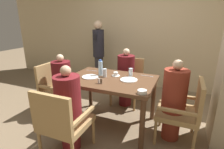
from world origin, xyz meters
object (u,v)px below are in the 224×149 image
standing_host (99,52)px  glass_tall_near (105,73)px  chair_near_corner (62,121)px  bowl_small (142,92)px  glass_tall_mid (131,72)px  diner_in_near_chair (69,108)px  teacup_with_saucer (116,74)px  diner_in_left_chair (62,84)px  chair_right_side (184,109)px  chair_far_side (128,79)px  water_bottle (100,68)px  diner_in_far_chair (126,77)px  plate_main_right (129,80)px  plate_main_left (90,77)px  chair_left_side (56,86)px  diner_in_right_chair (174,100)px

standing_host → glass_tall_near: standing_host is taller
chair_near_corner → glass_tall_near: 0.98m
bowl_small → glass_tall_mid: (-0.32, 0.58, 0.04)m
diner_in_near_chair → glass_tall_mid: diner_in_near_chair is taller
teacup_with_saucer → bowl_small: teacup_with_saucer is taller
diner_in_left_chair → diner_in_near_chair: bearing=-47.4°
diner_in_left_chair → chair_right_side: 1.99m
diner_in_near_chair → bowl_small: size_ratio=9.86×
chair_far_side → water_bottle: (-0.21, -0.78, 0.41)m
diner_in_far_chair → standing_host: bearing=141.6°
chair_far_side → diner_in_near_chair: 1.60m
standing_host → plate_main_right: 1.89m
diner_in_left_chair → glass_tall_mid: diner_in_left_chair is taller
plate_main_left → teacup_with_saucer: size_ratio=1.94×
water_bottle → glass_tall_mid: 0.48m
bowl_small → diner_in_far_chair: bearing=117.6°
chair_near_corner → glass_tall_near: bearing=80.9°
plate_main_left → glass_tall_mid: glass_tall_mid is taller
plate_main_left → water_bottle: size_ratio=0.98×
diner_in_left_chair → teacup_with_saucer: 0.99m
chair_left_side → glass_tall_near: size_ratio=6.84×
standing_host → bowl_small: 2.39m
diner_in_near_chair → water_bottle: diner_in_near_chair is taller
diner_in_left_chair → plate_main_left: 0.65m
chair_right_side → plate_main_right: chair_right_side is taller
plate_main_right → glass_tall_mid: 0.19m
water_bottle → chair_near_corner: bearing=-93.2°
diner_in_left_chair → diner_in_far_chair: size_ratio=0.96×
teacup_with_saucer → diner_in_left_chair: bearing=-171.2°
standing_host → bowl_small: size_ratio=14.04×
chair_right_side → standing_host: (-2.02, 1.48, 0.38)m
diner_in_right_chair → teacup_with_saucer: 0.94m
diner_in_left_chair → diner_in_far_chair: (0.92, 0.72, 0.02)m
chair_left_side → standing_host: bearing=85.7°
chair_left_side → diner_in_left_chair: (0.14, 0.00, 0.07)m
chair_far_side → chair_near_corner: size_ratio=1.00×
chair_near_corner → plate_main_right: bearing=59.2°
diner_in_left_chair → diner_in_right_chair: (1.85, -0.00, 0.04)m
plate_main_right → diner_in_right_chair: bearing=-3.1°
chair_left_side → diner_in_right_chair: 1.99m
diner_in_left_chair → standing_host: bearing=91.2°
chair_left_side → chair_far_side: bearing=38.9°
chair_left_side → water_bottle: bearing=5.2°
glass_tall_near → plate_main_left: bearing=-152.6°
diner_in_far_chair → chair_left_side: bearing=-146.0°
standing_host → teacup_with_saucer: 1.65m
chair_right_side → glass_tall_near: size_ratio=6.84×
standing_host → teacup_with_saucer: (0.98, -1.33, -0.06)m
water_bottle → glass_tall_near: bearing=-24.1°
chair_right_side → glass_tall_near: (-1.19, 0.04, 0.36)m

